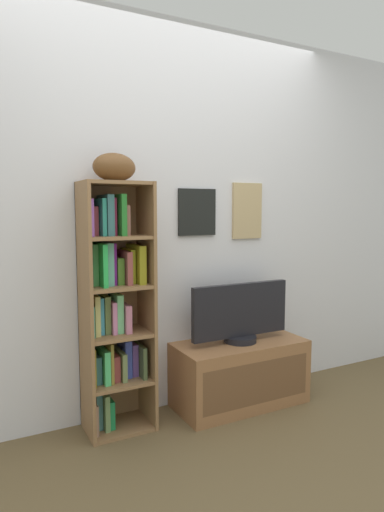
% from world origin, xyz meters
% --- Properties ---
extents(ground, '(5.20, 5.20, 0.04)m').
position_xyz_m(ground, '(0.00, 0.00, -0.02)').
color(ground, brown).
extents(back_wall, '(4.80, 0.08, 2.53)m').
position_xyz_m(back_wall, '(0.00, 1.13, 1.27)').
color(back_wall, silver).
rests_on(back_wall, ground).
extents(bookshelf, '(0.40, 0.30, 1.49)m').
position_xyz_m(bookshelf, '(-0.38, 0.98, 0.75)').
color(bookshelf, olive).
rests_on(bookshelf, ground).
extents(football, '(0.30, 0.23, 0.16)m').
position_xyz_m(football, '(-0.36, 0.95, 1.57)').
color(football, brown).
rests_on(football, bookshelf).
extents(tv_stand, '(0.89, 0.41, 0.44)m').
position_xyz_m(tv_stand, '(0.48, 0.89, 0.22)').
color(tv_stand, '#93623C').
rests_on(tv_stand, ground).
extents(television, '(0.72, 0.22, 0.40)m').
position_xyz_m(television, '(0.48, 0.89, 0.63)').
color(television, black).
rests_on(television, tv_stand).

